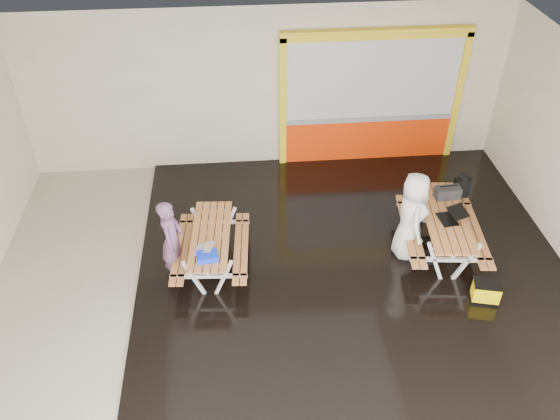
{
  "coord_description": "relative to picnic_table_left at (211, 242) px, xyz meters",
  "views": [
    {
      "loc": [
        -0.7,
        -6.88,
        7.01
      ],
      "look_at": [
        0.0,
        0.9,
        1.0
      ],
      "focal_mm": 36.79,
      "sensor_mm": 36.0,
      "label": 1
    }
  ],
  "objects": [
    {
      "name": "room",
      "position": [
        1.21,
        -0.66,
        1.18
      ],
      "size": [
        10.02,
        8.02,
        3.52
      ],
      "color": "#B8AF9C",
      "rests_on": "ground"
    },
    {
      "name": "deck",
      "position": [
        2.46,
        -0.66,
        -0.55
      ],
      "size": [
        7.5,
        7.98,
        0.05
      ],
      "primitive_type": "cube",
      "color": "black",
      "rests_on": "room"
    },
    {
      "name": "kiosk",
      "position": [
        3.41,
        3.27,
        0.87
      ],
      "size": [
        3.88,
        0.16,
        3.0
      ],
      "color": "#FB3908",
      "rests_on": "room"
    },
    {
      "name": "picnic_table_left",
      "position": [
        0.0,
        0.0,
        0.0
      ],
      "size": [
        1.38,
        1.93,
        0.74
      ],
      "color": "#B36F37",
      "rests_on": "deck"
    },
    {
      "name": "picnic_table_right",
      "position": [
        4.1,
        0.06,
        0.05
      ],
      "size": [
        1.6,
        2.18,
        0.82
      ],
      "color": "#B36F37",
      "rests_on": "deck"
    },
    {
      "name": "person_left",
      "position": [
        -0.64,
        -0.14,
        0.21
      ],
      "size": [
        0.46,
        0.62,
        1.54
      ],
      "primitive_type": "imported",
      "rotation": [
        0.0,
        0.0,
        1.4
      ],
      "color": "#734B6F",
      "rests_on": "deck"
    },
    {
      "name": "person_right",
      "position": [
        3.49,
        0.04,
        0.28
      ],
      "size": [
        0.59,
        0.86,
        1.7
      ],
      "primitive_type": "imported",
      "rotation": [
        0.0,
        0.0,
        1.51
      ],
      "color": "white",
      "rests_on": "deck"
    },
    {
      "name": "laptop_left",
      "position": [
        -0.11,
        -0.42,
        0.22
      ],
      "size": [
        0.4,
        0.38,
        0.13
      ],
      "color": "silver",
      "rests_on": "picnic_table_left"
    },
    {
      "name": "laptop_right",
      "position": [
        4.16,
        -0.05,
        0.3
      ],
      "size": [
        0.48,
        0.44,
        0.19
      ],
      "color": "black",
      "rests_on": "picnic_table_right"
    },
    {
      "name": "blue_pouch",
      "position": [
        -0.04,
        -0.61,
        0.22
      ],
      "size": [
        0.37,
        0.28,
        0.1
      ],
      "primitive_type": "cube",
      "rotation": [
        0.0,
        0.0,
        0.12
      ],
      "color": "#1530EC",
      "rests_on": "picnic_table_left"
    },
    {
      "name": "toolbox",
      "position": [
        4.3,
        0.59,
        0.35
      ],
      "size": [
        0.47,
        0.26,
        0.26
      ],
      "color": "black",
      "rests_on": "picnic_table_right"
    },
    {
      "name": "backpack",
      "position": [
        4.75,
        1.0,
        0.17
      ],
      "size": [
        0.29,
        0.2,
        0.46
      ],
      "color": "black",
      "rests_on": "picnic_table_right"
    },
    {
      "name": "dark_case",
      "position": [
        3.82,
        -0.23,
        -0.45
      ],
      "size": [
        0.43,
        0.37,
        0.14
      ],
      "primitive_type": "cube",
      "rotation": [
        0.0,
        0.0,
        0.3
      ],
      "color": "black",
      "rests_on": "deck"
    },
    {
      "name": "fluke_bag",
      "position": [
        4.46,
        -1.26,
        -0.34
      ],
      "size": [
        0.5,
        0.39,
        0.39
      ],
      "color": "black",
      "rests_on": "deck"
    }
  ]
}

